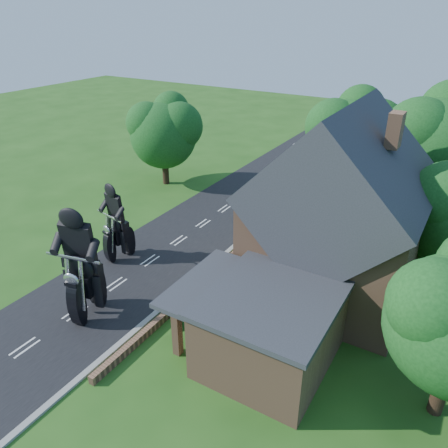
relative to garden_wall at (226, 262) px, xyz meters
The scene contains 17 objects.
ground 6.60m from the garden_wall, 130.70° to the right, with size 120.00×120.00×0.00m, color #214E15.
road 6.60m from the garden_wall, 130.70° to the right, with size 7.00×80.00×0.02m, color black.
kerb 5.04m from the garden_wall, 97.41° to the right, with size 0.30×80.00×0.12m, color gray.
garden_wall is the anchor object (origin of this frame).
house 7.52m from the garden_wall, ahead, with size 9.54×8.64×10.24m.
annex 8.19m from the garden_wall, 46.16° to the right, with size 7.05×5.94×3.44m.
tree_behind_house 16.06m from the garden_wall, 48.43° to the left, with size 7.81×7.20×10.08m.
tree_behind_left 13.88m from the garden_wall, 72.34° to the left, with size 6.94×6.40×9.16m.
tree_far_road 15.13m from the garden_wall, 140.77° to the left, with size 6.08×5.60×7.84m.
shrub_a 6.09m from the garden_wall, 80.54° to the right, with size 0.90×0.90×1.10m, color #133B18.
shrub_b 3.66m from the garden_wall, 74.05° to the right, with size 0.90×0.90×1.10m, color #133B18.
shrub_c 1.46m from the garden_wall, 45.00° to the right, with size 0.90×0.90×1.10m, color #133B18.
shrub_d 4.14m from the garden_wall, 75.96° to the left, with size 0.90×0.90×1.10m, color #133B18.
shrub_e 6.59m from the garden_wall, 81.25° to the left, with size 0.90×0.90×1.10m, color #133B18.
shrub_f 9.06m from the garden_wall, 83.66° to the left, with size 0.90×0.90×1.10m, color #133B18.
motorcycle_lead 8.48m from the garden_wall, 114.73° to the right, with size 0.50×1.96×1.82m, color black, non-canonical shape.
motorcycle_follow 6.67m from the garden_wall, 156.40° to the right, with size 0.41×1.62×1.50m, color black, non-canonical shape.
Camera 1 is at (15.89, -14.50, 14.22)m, focal length 35.00 mm.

